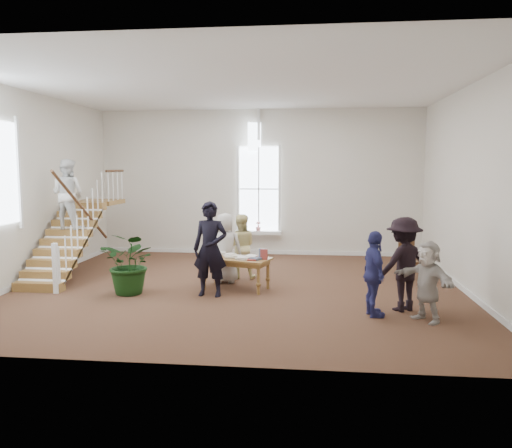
# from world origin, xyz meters

# --- Properties ---
(ground) EXTENTS (10.00, 10.00, 0.00)m
(ground) POSITION_xyz_m (0.00, 0.00, 0.00)
(ground) COLOR #402519
(ground) RESTS_ON ground
(room_shell) EXTENTS (10.49, 10.00, 10.00)m
(room_shell) POSITION_xyz_m (-0.00, 4.39, 0.40)
(room_shell) COLOR beige
(room_shell) RESTS_ON ground
(staircase) EXTENTS (1.10, 4.10, 2.92)m
(staircase) POSITION_xyz_m (-4.34, 0.75, 1.62)
(staircase) COLOR brown
(staircase) RESTS_ON ground
(library_table) EXTENTS (1.67, 1.17, 0.78)m
(library_table) POSITION_xyz_m (-0.04, -0.12, 0.64)
(library_table) COLOR brown
(library_table) RESTS_ON ground
(police_officer) EXTENTS (0.77, 0.54, 2.01)m
(police_officer) POSITION_xyz_m (-0.49, -0.77, 1.01)
(police_officer) COLOR black
(police_officer) RESTS_ON ground
(elderly_woman) EXTENTS (0.84, 0.58, 1.66)m
(elderly_woman) POSITION_xyz_m (-0.39, 0.48, 0.83)
(elderly_woman) COLOR beige
(elderly_woman) RESTS_ON ground
(person_yellow) EXTENTS (0.84, 0.69, 1.59)m
(person_yellow) POSITION_xyz_m (-0.09, 0.98, 0.79)
(person_yellow) COLOR beige
(person_yellow) RESTS_ON ground
(woman_cluster_a) EXTENTS (0.54, 0.98, 1.58)m
(woman_cluster_a) POSITION_xyz_m (2.77, -1.90, 0.79)
(woman_cluster_a) COLOR navy
(woman_cluster_a) RESTS_ON ground
(woman_cluster_b) EXTENTS (1.33, 1.16, 1.79)m
(woman_cluster_b) POSITION_xyz_m (3.37, -1.45, 0.90)
(woman_cluster_b) COLOR black
(woman_cluster_b) RESTS_ON ground
(woman_cluster_c) EXTENTS (1.10, 1.35, 1.44)m
(woman_cluster_c) POSITION_xyz_m (3.67, -2.10, 0.72)
(woman_cluster_c) COLOR beige
(woman_cluster_c) RESTS_ON ground
(floor_plant) EXTENTS (1.42, 1.30, 1.34)m
(floor_plant) POSITION_xyz_m (-2.22, -0.81, 0.67)
(floor_plant) COLOR black
(floor_plant) RESTS_ON ground
(side_chair) EXTENTS (0.50, 0.50, 0.96)m
(side_chair) POSITION_xyz_m (3.98, 1.29, 0.53)
(side_chair) COLOR #391C0F
(side_chair) RESTS_ON ground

